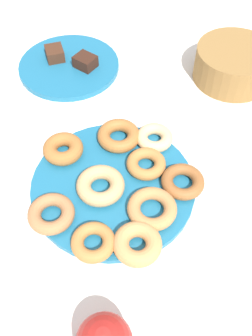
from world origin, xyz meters
name	(u,v)px	position (x,y,z in m)	size (l,w,h in m)	color
ground_plane	(113,187)	(0.00, 0.00, 0.00)	(2.40, 2.40, 0.00)	white
donut_plate	(113,186)	(0.00, 0.00, 0.01)	(0.32, 0.32, 0.01)	#1E6B93
donut_0	(152,209)	(0.09, 0.03, 0.02)	(0.09, 0.09, 0.02)	#C6844C
donut_1	(119,136)	(-0.09, 0.07, 0.03)	(0.09, 0.09, 0.03)	#AD6B33
donut_2	(100,184)	(0.00, -0.03, 0.03)	(0.09, 0.09, 0.03)	tan
donut_3	(154,138)	(-0.05, 0.13, 0.02)	(0.08, 0.08, 0.02)	#EABC84
donut_4	(51,214)	(0.01, -0.13, 0.03)	(0.09, 0.09, 0.02)	#B27547
donut_5	(146,164)	(0.00, 0.08, 0.02)	(0.08, 0.08, 0.02)	#BC7A3D
donut_6	(63,149)	(-0.12, -0.05, 0.03)	(0.08, 0.08, 0.03)	#AD6B33
donut_7	(93,242)	(0.10, -0.10, 0.02)	(0.08, 0.08, 0.02)	#BC7A3D
donut_8	(183,182)	(0.07, 0.11, 0.02)	(0.08, 0.08, 0.02)	#995B2D
donut_9	(137,244)	(0.14, -0.03, 0.03)	(0.09, 0.09, 0.03)	tan
cake_plate	(69,66)	(-0.38, 0.09, 0.01)	(0.25, 0.25, 0.01)	#1E6B93
brownie_near	(55,53)	(-0.42, 0.07, 0.03)	(0.05, 0.04, 0.03)	#472819
brownie_far	(85,62)	(-0.35, 0.12, 0.03)	(0.05, 0.04, 0.03)	#381E14
basket	(234,64)	(-0.14, 0.42, 0.04)	(0.19, 0.19, 0.08)	olive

